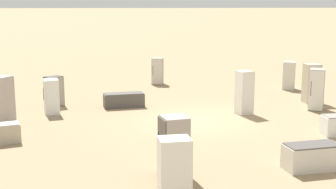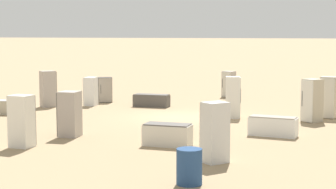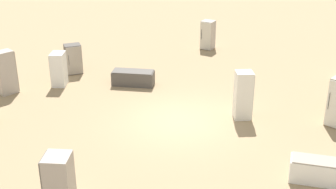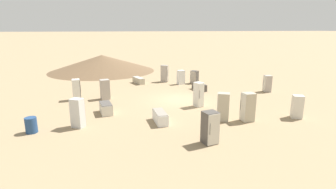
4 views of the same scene
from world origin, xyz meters
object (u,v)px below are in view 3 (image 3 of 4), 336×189
(discarded_fridge_3, at_px, (208,35))
(discarded_fridge_6, at_px, (243,95))
(discarded_fridge_7, at_px, (6,72))
(discarded_fridge_14, at_px, (73,59))
(discarded_fridge_11, at_px, (59,183))
(discarded_fridge_8, at_px, (320,171))
(discarded_fridge_15, at_px, (59,69))
(discarded_fridge_0, at_px, (133,78))

(discarded_fridge_3, height_order, discarded_fridge_6, discarded_fridge_6)
(discarded_fridge_3, distance_m, discarded_fridge_6, 8.67)
(discarded_fridge_7, bearing_deg, discarded_fridge_14, 91.74)
(discarded_fridge_3, bearing_deg, discarded_fridge_14, 58.53)
(discarded_fridge_11, xyz_separation_m, discarded_fridge_14, (4.32, -9.73, -0.14))
(discarded_fridge_11, relative_size, discarded_fridge_14, 1.20)
(discarded_fridge_8, distance_m, discarded_fridge_15, 12.17)
(discarded_fridge_0, bearing_deg, discarded_fridge_15, -80.93)
(discarded_fridge_15, bearing_deg, discarded_fridge_14, -10.80)
(discarded_fridge_3, bearing_deg, discarded_fridge_8, 129.70)
(discarded_fridge_3, xyz_separation_m, discarded_fridge_7, (7.15, 8.40, 0.16))
(discarded_fridge_7, relative_size, discarded_fridge_11, 1.12)
(discarded_fridge_11, distance_m, discarded_fridge_15, 9.19)
(discarded_fridge_3, distance_m, discarded_fridge_7, 11.03)
(discarded_fridge_6, bearing_deg, discarded_fridge_0, -131.59)
(discarded_fridge_7, height_order, discarded_fridge_8, discarded_fridge_7)
(discarded_fridge_14, xyz_separation_m, discarded_fridge_15, (-0.06, 1.59, 0.06))
(discarded_fridge_7, relative_size, discarded_fridge_14, 1.34)
(discarded_fridge_3, relative_size, discarded_fridge_14, 1.11)
(discarded_fridge_6, height_order, discarded_fridge_7, discarded_fridge_6)
(discarded_fridge_11, bearing_deg, discarded_fridge_0, -4.02)
(discarded_fridge_3, distance_m, discarded_fridge_11, 15.19)
(discarded_fridge_0, distance_m, discarded_fridge_8, 9.84)
(discarded_fridge_3, xyz_separation_m, discarded_fridge_6, (-2.95, 8.15, 0.16))
(discarded_fridge_0, distance_m, discarded_fridge_3, 6.49)
(discarded_fridge_0, relative_size, discarded_fridge_6, 1.02)
(discarded_fridge_15, bearing_deg, discarded_fridge_0, -86.66)
(discarded_fridge_0, xyz_separation_m, discarded_fridge_3, (-2.23, -6.07, 0.46))
(discarded_fridge_7, relative_size, discarded_fridge_8, 1.06)
(discarded_fridge_6, relative_size, discarded_fridge_15, 1.25)
(discarded_fridge_8, bearing_deg, discarded_fridge_14, 59.46)
(discarded_fridge_0, height_order, discarded_fridge_6, discarded_fridge_6)
(discarded_fridge_6, bearing_deg, discarded_fridge_7, -108.31)
(discarded_fridge_7, xyz_separation_m, discarded_fridge_14, (-1.67, -2.99, -0.24))
(discarded_fridge_11, height_order, discarded_fridge_15, discarded_fridge_11)
(discarded_fridge_11, bearing_deg, discarded_fridge_8, -75.28)
(discarded_fridge_11, bearing_deg, discarded_fridge_15, 16.85)
(discarded_fridge_3, relative_size, discarded_fridge_8, 0.88)
(discarded_fridge_7, bearing_deg, discarded_fridge_11, -17.39)
(discarded_fridge_0, relative_size, discarded_fridge_14, 1.38)
(discarded_fridge_3, xyz_separation_m, discarded_fridge_8, (-5.74, 11.85, -0.42))
(discarded_fridge_6, relative_size, discarded_fridge_14, 1.35)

